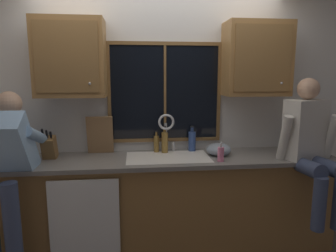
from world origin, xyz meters
name	(u,v)px	position (x,y,z in m)	size (l,w,h in m)	color
back_wall	(158,116)	(0.00, 0.06, 1.27)	(5.73, 0.12, 2.55)	silver
window_glass	(165,93)	(0.07, -0.01, 1.52)	(1.10, 0.02, 0.95)	black
window_frame_top	(165,43)	(0.07, -0.02, 2.02)	(1.17, 0.02, 0.04)	brown
window_frame_bottom	(165,140)	(0.07, -0.02, 1.03)	(1.17, 0.02, 0.04)	brown
window_frame_left	(109,93)	(-0.50, -0.02, 1.52)	(0.04, 0.02, 0.95)	brown
window_frame_right	(219,92)	(0.64, -0.02, 1.52)	(0.04, 0.02, 0.95)	brown
window_mullion_center	(165,93)	(0.07, -0.02, 1.52)	(0.02, 0.02, 0.95)	brown
lower_cabinet_run	(161,204)	(0.00, -0.29, 0.44)	(3.33, 0.58, 0.88)	olive
countertop	(161,160)	(0.00, -0.31, 0.90)	(3.39, 0.62, 0.04)	slate
dishwasher_front	(85,221)	(-0.69, -0.61, 0.46)	(0.60, 0.02, 0.74)	white
upper_cabinet_left	(71,58)	(-0.83, -0.17, 1.86)	(0.63, 0.36, 0.72)	#9E703D
upper_cabinet_right	(256,59)	(0.97, -0.17, 1.86)	(0.63, 0.36, 0.72)	#9E703D
sink	(168,167)	(0.07, -0.30, 0.82)	(0.80, 0.46, 0.21)	white
faucet	(167,128)	(0.08, -0.12, 1.17)	(0.18, 0.09, 0.40)	silver
person_standing	(4,167)	(-1.31, -0.62, 0.96)	(0.53, 0.68, 1.57)	#384260
person_sitting_on_counter	(311,142)	(1.36, -0.57, 1.10)	(0.54, 0.66, 1.26)	#384260
knife_block	(49,148)	(-1.05, -0.24, 1.03)	(0.12, 0.18, 0.32)	brown
cutting_board	(100,135)	(-0.59, -0.09, 1.11)	(0.26, 0.02, 0.39)	#997047
mixing_bowl	(219,149)	(0.58, -0.27, 0.98)	(0.25, 0.25, 0.12)	#8C99A8
soap_dispenser	(221,154)	(0.54, -0.49, 0.99)	(0.06, 0.07, 0.19)	pink
bottle_green_glass	(156,143)	(-0.03, -0.09, 1.01)	(0.05, 0.05, 0.22)	olive
bottle_tall_clear	(192,141)	(0.35, -0.08, 1.03)	(0.08, 0.08, 0.26)	#334C8C
bottle_amber_small	(165,142)	(0.06, -0.12, 1.03)	(0.06, 0.06, 0.28)	olive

